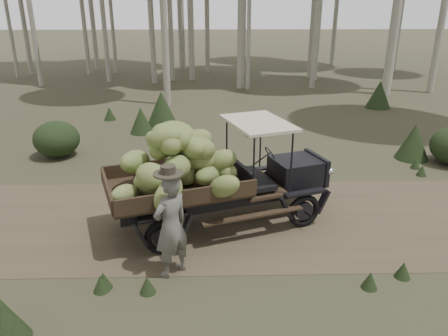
% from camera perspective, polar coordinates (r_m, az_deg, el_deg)
% --- Properties ---
extents(ground, '(120.00, 120.00, 0.00)m').
position_cam_1_polar(ground, '(9.64, 12.59, -6.55)').
color(ground, '#473D2B').
rests_on(ground, ground).
extents(dirt_track, '(70.00, 4.00, 0.01)m').
position_cam_1_polar(dirt_track, '(9.64, 12.59, -6.53)').
color(dirt_track, brown).
rests_on(dirt_track, ground).
extents(banana_truck, '(4.84, 3.13, 2.34)m').
position_cam_1_polar(banana_truck, '(8.52, -3.36, 0.30)').
color(banana_truck, black).
rests_on(banana_truck, ground).
extents(farmer, '(0.79, 0.77, 1.99)m').
position_cam_1_polar(farmer, '(7.30, -6.96, -7.39)').
color(farmer, '#5D5B55').
rests_on(farmer, ground).
extents(undergrowth, '(22.58, 21.20, 1.35)m').
position_cam_1_polar(undergrowth, '(8.94, 23.04, -6.37)').
color(undergrowth, '#233319').
rests_on(undergrowth, ground).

